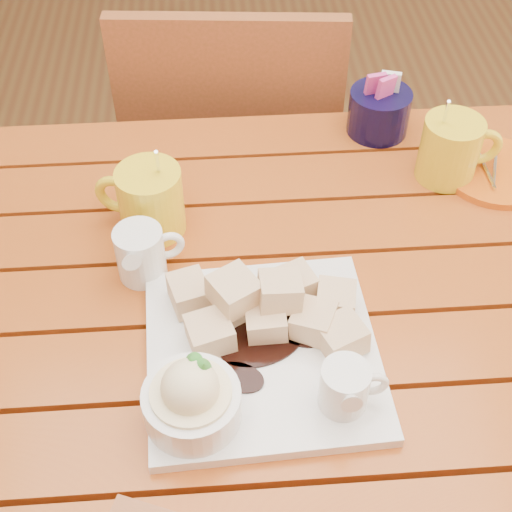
{
  "coord_description": "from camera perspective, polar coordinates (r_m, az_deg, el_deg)",
  "views": [
    {
      "loc": [
        -0.06,
        -0.64,
        1.48
      ],
      "look_at": [
        -0.02,
        -0.01,
        0.82
      ],
      "focal_mm": 50.0,
      "sensor_mm": 36.0,
      "label": 1
    }
  ],
  "objects": [
    {
      "name": "dessert_plate",
      "position": [
        0.86,
        -0.4,
        -7.97
      ],
      "size": [
        0.3,
        0.3,
        0.11
      ],
      "rotation": [
        0.0,
        0.0,
        0.05
      ],
      "color": "white",
      "rests_on": "table"
    },
    {
      "name": "coffee_mug_right",
      "position": [
        1.15,
        15.38,
        8.29
      ],
      "size": [
        0.13,
        0.09,
        0.15
      ],
      "rotation": [
        0.0,
        0.0,
        0.05
      ],
      "color": "yellow",
      "rests_on": "table"
    },
    {
      "name": "coffee_mug_left",
      "position": [
        1.03,
        -8.57,
        4.48
      ],
      "size": [
        0.13,
        0.09,
        0.16
      ],
      "rotation": [
        0.0,
        0.0,
        -0.33
      ],
      "color": "yellow",
      "rests_on": "table"
    },
    {
      "name": "chair_far",
      "position": [
        1.57,
        -1.76,
        7.7
      ],
      "size": [
        0.46,
        0.46,
        0.9
      ],
      "rotation": [
        0.0,
        0.0,
        3.05
      ],
      "color": "brown",
      "rests_on": "ground"
    },
    {
      "name": "sugar_caddy",
      "position": [
        1.23,
        9.82,
        11.38
      ],
      "size": [
        0.1,
        0.1,
        0.11
      ],
      "color": "black",
      "rests_on": "table"
    },
    {
      "name": "orange_saucer",
      "position": [
        1.2,
        18.7,
        6.43
      ],
      "size": [
        0.17,
        0.17,
        0.02
      ],
      "rotation": [
        0.0,
        0.0,
        -0.2
      ],
      "color": "#CF5712",
      "rests_on": "table"
    },
    {
      "name": "cream_pitcher",
      "position": [
        0.97,
        -9.13,
        0.25
      ],
      "size": [
        0.1,
        0.08,
        0.08
      ],
      "rotation": [
        0.0,
        0.0,
        0.27
      ],
      "color": "white",
      "rests_on": "table"
    },
    {
      "name": "table",
      "position": [
        1.06,
        1.01,
        -6.3
      ],
      "size": [
        1.2,
        0.79,
        0.75
      ],
      "color": "#913212",
      "rests_on": "ground"
    }
  ]
}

